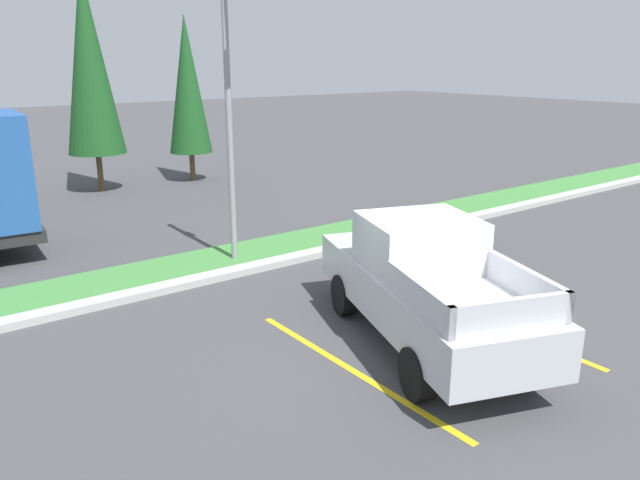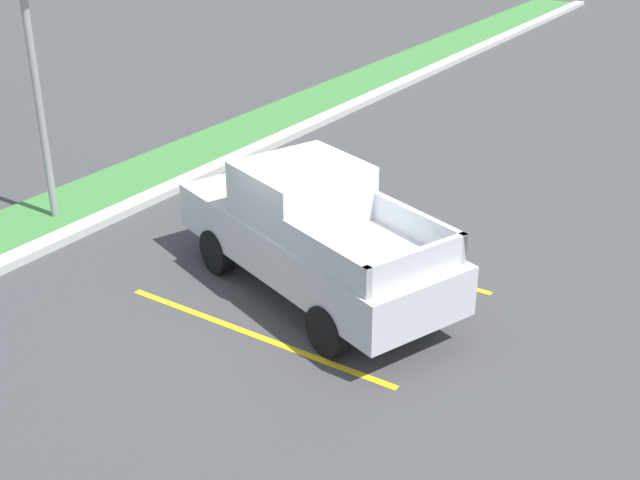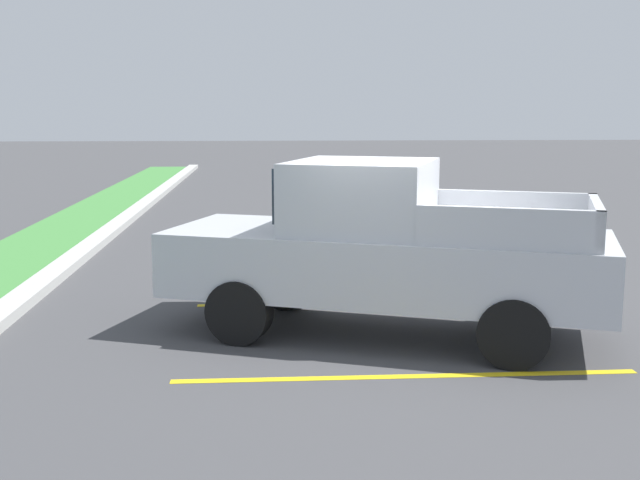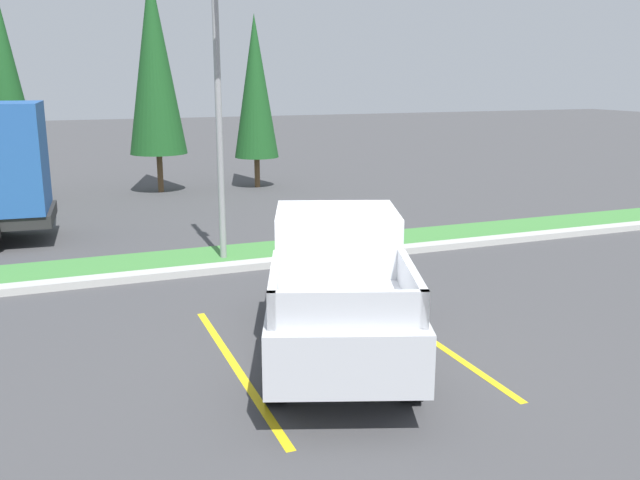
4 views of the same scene
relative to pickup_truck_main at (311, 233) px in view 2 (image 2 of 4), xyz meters
The scene contains 7 objects.
ground_plane 1.07m from the pickup_truck_main, 132.09° to the right, with size 120.00×120.00×0.00m, color #424244.
parking_line_near 1.88m from the pickup_truck_main, behind, with size 0.12×4.80×0.01m, color yellow.
parking_line_far 1.85m from the pickup_truck_main, ahead, with size 0.12×4.80×0.01m, color yellow.
curb_strip 4.92m from the pickup_truck_main, 91.96° to the left, with size 56.00×0.40×0.15m, color #B2B2AD.
grass_median 6.01m from the pickup_truck_main, 91.60° to the left, with size 56.00×1.80×0.06m, color #42843D.
pickup_truck_main is the anchor object (origin of this frame).
street_light 6.16m from the pickup_truck_main, 93.57° to the left, with size 0.24×1.49×6.30m.
Camera 2 is at (-9.71, -6.59, 6.63)m, focal length 47.58 mm.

